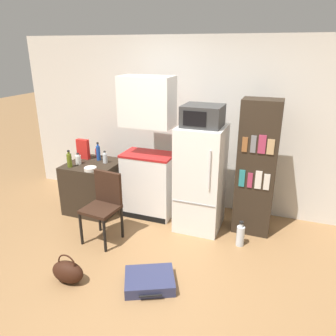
# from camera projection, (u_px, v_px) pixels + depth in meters

# --- Properties ---
(ground_plane) EXTENTS (24.00, 24.00, 0.00)m
(ground_plane) POSITION_uv_depth(u_px,v_px,m) (151.00, 280.00, 3.49)
(ground_plane) COLOR olive
(wall_back) EXTENTS (6.40, 0.10, 2.50)m
(wall_back) POSITION_uv_depth(u_px,v_px,m) (217.00, 127.00, 4.75)
(wall_back) COLOR silver
(wall_back) RESTS_ON ground_plane
(side_table) EXTENTS (0.73, 0.73, 0.74)m
(side_table) POSITION_uv_depth(u_px,v_px,m) (94.00, 186.00, 4.92)
(side_table) COLOR #2D2319
(side_table) RESTS_ON ground_plane
(kitchen_hutch) EXTENTS (0.72, 0.46, 1.99)m
(kitchen_hutch) POSITION_uv_depth(u_px,v_px,m) (148.00, 155.00, 4.59)
(kitchen_hutch) COLOR white
(kitchen_hutch) RESTS_ON ground_plane
(refrigerator) EXTENTS (0.59, 0.63, 1.41)m
(refrigerator) POSITION_uv_depth(u_px,v_px,m) (201.00, 178.00, 4.33)
(refrigerator) COLOR white
(refrigerator) RESTS_ON ground_plane
(microwave) EXTENTS (0.49, 0.44, 0.26)m
(microwave) POSITION_uv_depth(u_px,v_px,m) (203.00, 116.00, 4.04)
(microwave) COLOR #333333
(microwave) RESTS_ON refrigerator
(bookshelf) EXTENTS (0.48, 0.34, 1.77)m
(bookshelf) POSITION_uv_depth(u_px,v_px,m) (256.00, 169.00, 4.16)
(bookshelf) COLOR #2D2319
(bookshelf) RESTS_ON ground_plane
(bottle_milk_white) EXTENTS (0.08, 0.08, 0.16)m
(bottle_milk_white) POSITION_uv_depth(u_px,v_px,m) (78.00, 159.00, 4.74)
(bottle_milk_white) COLOR white
(bottle_milk_white) RESTS_ON side_table
(bottle_olive_oil) EXTENTS (0.07, 0.07, 0.25)m
(bottle_olive_oil) POSITION_uv_depth(u_px,v_px,m) (69.00, 160.00, 4.61)
(bottle_olive_oil) COLOR #566619
(bottle_olive_oil) RESTS_ON side_table
(bottle_ketchup_red) EXTENTS (0.07, 0.07, 0.17)m
(bottle_ketchup_red) POSITION_uv_depth(u_px,v_px,m) (98.00, 153.00, 5.03)
(bottle_ketchup_red) COLOR #AD1914
(bottle_ketchup_red) RESTS_ON side_table
(bottle_clear_short) EXTENTS (0.07, 0.07, 0.18)m
(bottle_clear_short) POSITION_uv_depth(u_px,v_px,m) (105.00, 158.00, 4.78)
(bottle_clear_short) COLOR silver
(bottle_clear_short) RESTS_ON side_table
(bottle_blue_soda) EXTENTS (0.06, 0.06, 0.28)m
(bottle_blue_soda) POSITION_uv_depth(u_px,v_px,m) (98.00, 153.00, 4.89)
(bottle_blue_soda) COLOR #1E47A3
(bottle_blue_soda) RESTS_ON side_table
(bowl) EXTENTS (0.17, 0.17, 0.05)m
(bowl) POSITION_uv_depth(u_px,v_px,m) (90.00, 169.00, 4.50)
(bowl) COLOR silver
(bowl) RESTS_ON side_table
(cereal_box) EXTENTS (0.19, 0.07, 0.30)m
(cereal_box) POSITION_uv_depth(u_px,v_px,m) (83.00, 149.00, 4.94)
(cereal_box) COLOR red
(cereal_box) RESTS_ON side_table
(chair) EXTENTS (0.44, 0.45, 0.89)m
(chair) POSITION_uv_depth(u_px,v_px,m) (104.00, 201.00, 4.11)
(chair) COLOR black
(chair) RESTS_ON ground_plane
(suitcase_large_flat) EXTENTS (0.63, 0.59, 0.12)m
(suitcase_large_flat) POSITION_uv_depth(u_px,v_px,m) (150.00, 281.00, 3.40)
(suitcase_large_flat) COLOR navy
(suitcase_large_flat) RESTS_ON ground_plane
(handbag) EXTENTS (0.36, 0.20, 0.33)m
(handbag) POSITION_uv_depth(u_px,v_px,m) (68.00, 272.00, 3.44)
(handbag) COLOR #33190F
(handbag) RESTS_ON ground_plane
(water_bottle_front) EXTENTS (0.10, 0.10, 0.33)m
(water_bottle_front) POSITION_uv_depth(u_px,v_px,m) (240.00, 235.00, 4.07)
(water_bottle_front) COLOR silver
(water_bottle_front) RESTS_ON ground_plane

